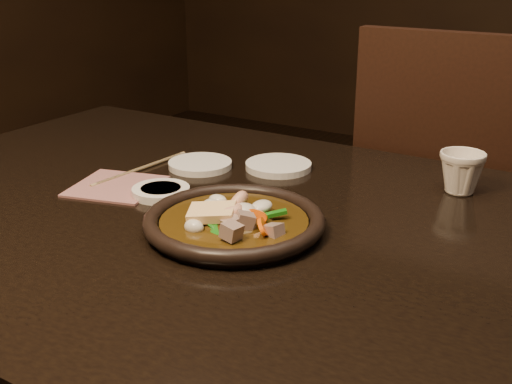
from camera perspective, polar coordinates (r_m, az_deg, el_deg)
The scene contains 10 objects.
table at distance 0.98m, azimuth 2.52°, elevation -7.45°, with size 1.60×0.90×0.75m.
chair at distance 1.54m, azimuth 18.12°, elevation -3.22°, with size 0.47×0.47×0.99m.
plate at distance 0.94m, azimuth -1.97°, elevation -2.70°, with size 0.27×0.27×0.03m.
stirfry at distance 0.94m, azimuth -2.07°, elevation -2.40°, with size 0.16×0.14×0.06m.
soy_dish at distance 1.09m, azimuth -8.45°, elevation 0.06°, with size 0.10×0.10×0.01m, color white.
saucer_left at distance 1.22m, azimuth -4.99°, elevation 2.46°, with size 0.12×0.12×0.01m, color white.
saucer_right at distance 1.21m, azimuth 2.00°, elevation 2.35°, with size 0.12×0.12×0.01m, color white.
tea_cup at distance 1.13m, azimuth 17.79°, elevation 1.78°, with size 0.08×0.07×0.08m, color white.
chopsticks at distance 1.22m, azimuth -10.20°, elevation 2.07°, with size 0.03×0.24×0.01m.
napkin at distance 1.14m, azimuth -12.31°, elevation 0.51°, with size 0.14×0.14×0.00m, color #925B5A.
Camera 1 is at (0.42, -0.76, 1.14)m, focal length 45.00 mm.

